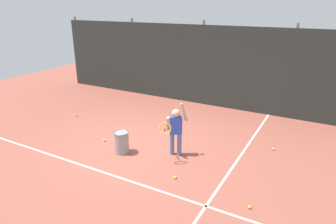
# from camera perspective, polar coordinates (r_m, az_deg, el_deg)

# --- Properties ---
(ground_plane) EXTENTS (20.00, 20.00, 0.00)m
(ground_plane) POSITION_cam_1_polar(r_m,az_deg,el_deg) (8.16, -5.46, -6.25)
(ground_plane) COLOR #9E5142
(court_line_baseline) EXTENTS (9.00, 0.05, 0.00)m
(court_line_baseline) POSITION_cam_1_polar(r_m,az_deg,el_deg) (7.11, -12.54, -10.90)
(court_line_baseline) COLOR white
(court_line_baseline) RESTS_ON ground
(court_line_sideline) EXTENTS (0.05, 9.00, 0.00)m
(court_line_sideline) POSITION_cam_1_polar(r_m,az_deg,el_deg) (8.04, 14.08, -7.22)
(court_line_sideline) COLOR white
(court_line_sideline) RESTS_ON ground
(back_fence_windscreen) EXTENTS (12.53, 0.08, 2.87)m
(back_fence_windscreen) POSITION_cam_1_polar(r_m,az_deg,el_deg) (11.15, 6.33, 8.70)
(back_fence_windscreen) COLOR #282D2B
(back_fence_windscreen) RESTS_ON ground
(fence_post_0) EXTENTS (0.09, 0.09, 3.02)m
(fence_post_0) POSITION_cam_1_polar(r_m,az_deg,el_deg) (14.63, -16.61, 11.00)
(fence_post_0) COLOR slate
(fence_post_0) RESTS_ON ground
(fence_post_1) EXTENTS (0.09, 0.09, 3.02)m
(fence_post_1) POSITION_cam_1_polar(r_m,az_deg,el_deg) (12.66, -6.60, 10.39)
(fence_post_1) COLOR slate
(fence_post_1) RESTS_ON ground
(fence_post_2) EXTENTS (0.09, 0.09, 3.02)m
(fence_post_2) POSITION_cam_1_polar(r_m,az_deg,el_deg) (11.19, 6.46, 9.13)
(fence_post_2) COLOR slate
(fence_post_2) RESTS_ON ground
(fence_post_3) EXTENTS (0.09, 0.09, 3.02)m
(fence_post_3) POSITION_cam_1_polar(r_m,az_deg,el_deg) (10.43, 22.24, 6.98)
(fence_post_3) COLOR slate
(fence_post_3) RESTS_ON ground
(tennis_player) EXTENTS (0.50, 0.82, 1.35)m
(tennis_player) POSITION_cam_1_polar(r_m,az_deg,el_deg) (7.33, 1.41, -3.07)
(tennis_player) COLOR slate
(tennis_player) RESTS_ON ground
(ball_hopper) EXTENTS (0.38, 0.38, 0.56)m
(ball_hopper) POSITION_cam_1_polar(r_m,az_deg,el_deg) (7.72, -8.76, -5.65)
(ball_hopper) COLOR gray
(ball_hopper) RESTS_ON ground
(tennis_ball_0) EXTENTS (0.07, 0.07, 0.07)m
(tennis_ball_0) POSITION_cam_1_polar(r_m,az_deg,el_deg) (10.59, -17.00, -0.57)
(tennis_ball_0) COLOR #CCE033
(tennis_ball_0) RESTS_ON ground
(tennis_ball_1) EXTENTS (0.07, 0.07, 0.07)m
(tennis_ball_1) POSITION_cam_1_polar(r_m,az_deg,el_deg) (8.50, -11.96, -5.24)
(tennis_ball_1) COLOR #CCE033
(tennis_ball_1) RESTS_ON ground
(tennis_ball_2) EXTENTS (0.07, 0.07, 0.07)m
(tennis_ball_2) POSITION_cam_1_polar(r_m,az_deg,el_deg) (8.32, 19.26, -6.59)
(tennis_ball_2) COLOR #CCE033
(tennis_ball_2) RESTS_ON ground
(tennis_ball_3) EXTENTS (0.07, 0.07, 0.07)m
(tennis_ball_3) POSITION_cam_1_polar(r_m,az_deg,el_deg) (6.05, 15.13, -16.94)
(tennis_ball_3) COLOR #CCE033
(tennis_ball_3) RESTS_ON ground
(tennis_ball_4) EXTENTS (0.07, 0.07, 0.07)m
(tennis_ball_4) POSITION_cam_1_polar(r_m,az_deg,el_deg) (6.68, 1.36, -12.24)
(tennis_ball_4) COLOR #CCE033
(tennis_ball_4) RESTS_ON ground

